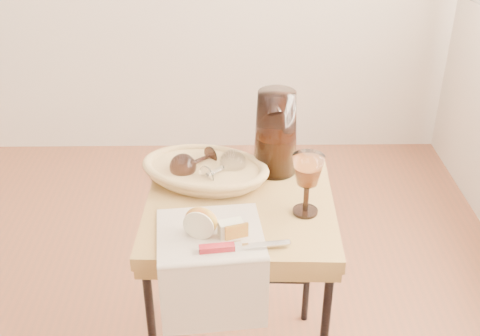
{
  "coord_description": "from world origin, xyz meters",
  "views": [
    {
      "loc": [
        0.66,
        -1.19,
        1.58
      ],
      "look_at": [
        0.68,
        0.18,
        0.79
      ],
      "focal_mm": 44.14,
      "sensor_mm": 36.0,
      "label": 1
    }
  ],
  "objects_px": {
    "tea_towel": "(210,233)",
    "wine_goblet": "(307,185)",
    "side_table": "(240,292)",
    "pitcher": "(276,132)",
    "table_knife": "(241,246)",
    "goblet_lying_b": "(222,168)",
    "bread_basket": "(205,172)",
    "goblet_lying_a": "(195,162)",
    "apple_half": "(201,221)"
  },
  "relations": [
    {
      "from": "goblet_lying_b",
      "to": "pitcher",
      "type": "xyz_separation_m",
      "value": [
        0.16,
        0.08,
        0.08
      ]
    },
    {
      "from": "pitcher",
      "to": "bread_basket",
      "type": "bearing_deg",
      "value": 179.3
    },
    {
      "from": "side_table",
      "to": "pitcher",
      "type": "distance_m",
      "value": 0.51
    },
    {
      "from": "goblet_lying_a",
      "to": "apple_half",
      "type": "bearing_deg",
      "value": 54.57
    },
    {
      "from": "bread_basket",
      "to": "table_knife",
      "type": "xyz_separation_m",
      "value": [
        0.1,
        -0.34,
        -0.01
      ]
    },
    {
      "from": "side_table",
      "to": "pitcher",
      "type": "xyz_separation_m",
      "value": [
        0.11,
        0.18,
        0.46
      ]
    },
    {
      "from": "wine_goblet",
      "to": "bread_basket",
      "type": "bearing_deg",
      "value": 147.4
    },
    {
      "from": "side_table",
      "to": "apple_half",
      "type": "xyz_separation_m",
      "value": [
        -0.1,
        -0.16,
        0.38
      ]
    },
    {
      "from": "tea_towel",
      "to": "wine_goblet",
      "type": "xyz_separation_m",
      "value": [
        0.26,
        0.1,
        0.09
      ]
    },
    {
      "from": "pitcher",
      "to": "apple_half",
      "type": "relative_size",
      "value": 3.41
    },
    {
      "from": "table_knife",
      "to": "goblet_lying_b",
      "type": "bearing_deg",
      "value": 91.51
    },
    {
      "from": "apple_half",
      "to": "table_knife",
      "type": "height_order",
      "value": "apple_half"
    },
    {
      "from": "side_table",
      "to": "table_knife",
      "type": "bearing_deg",
      "value": -89.93
    },
    {
      "from": "goblet_lying_b",
      "to": "wine_goblet",
      "type": "relative_size",
      "value": 0.72
    },
    {
      "from": "tea_towel",
      "to": "goblet_lying_b",
      "type": "relative_size",
      "value": 2.12
    },
    {
      "from": "bread_basket",
      "to": "pitcher",
      "type": "bearing_deg",
      "value": 30.84
    },
    {
      "from": "side_table",
      "to": "goblet_lying_b",
      "type": "height_order",
      "value": "goblet_lying_b"
    },
    {
      "from": "apple_half",
      "to": "goblet_lying_b",
      "type": "bearing_deg",
      "value": 94.84
    },
    {
      "from": "wine_goblet",
      "to": "goblet_lying_b",
      "type": "bearing_deg",
      "value": 145.32
    },
    {
      "from": "pitcher",
      "to": "wine_goblet",
      "type": "height_order",
      "value": "pitcher"
    },
    {
      "from": "goblet_lying_b",
      "to": "goblet_lying_a",
      "type": "bearing_deg",
      "value": 111.84
    },
    {
      "from": "bread_basket",
      "to": "goblet_lying_b",
      "type": "bearing_deg",
      "value": -5.78
    },
    {
      "from": "bread_basket",
      "to": "apple_half",
      "type": "xyz_separation_m",
      "value": [
        0.0,
        -0.28,
        0.02
      ]
    },
    {
      "from": "side_table",
      "to": "wine_goblet",
      "type": "bearing_deg",
      "value": -17.99
    },
    {
      "from": "goblet_lying_a",
      "to": "table_knife",
      "type": "distance_m",
      "value": 0.38
    },
    {
      "from": "apple_half",
      "to": "wine_goblet",
      "type": "bearing_deg",
      "value": 35.63
    },
    {
      "from": "side_table",
      "to": "goblet_lying_b",
      "type": "xyz_separation_m",
      "value": [
        -0.05,
        0.1,
        0.39
      ]
    },
    {
      "from": "pitcher",
      "to": "side_table",
      "type": "bearing_deg",
      "value": -137.22
    },
    {
      "from": "bread_basket",
      "to": "table_knife",
      "type": "distance_m",
      "value": 0.36
    },
    {
      "from": "tea_towel",
      "to": "goblet_lying_a",
      "type": "bearing_deg",
      "value": 93.98
    },
    {
      "from": "tea_towel",
      "to": "wine_goblet",
      "type": "distance_m",
      "value": 0.29
    },
    {
      "from": "goblet_lying_b",
      "to": "apple_half",
      "type": "distance_m",
      "value": 0.26
    },
    {
      "from": "pitcher",
      "to": "wine_goblet",
      "type": "distance_m",
      "value": 0.25
    },
    {
      "from": "pitcher",
      "to": "table_knife",
      "type": "xyz_separation_m",
      "value": [
        -0.11,
        -0.4,
        -0.11
      ]
    },
    {
      "from": "tea_towel",
      "to": "table_knife",
      "type": "bearing_deg",
      "value": -46.16
    },
    {
      "from": "tea_towel",
      "to": "bread_basket",
      "type": "relative_size",
      "value": 0.8
    },
    {
      "from": "tea_towel",
      "to": "goblet_lying_a",
      "type": "height_order",
      "value": "goblet_lying_a"
    },
    {
      "from": "tea_towel",
      "to": "bread_basket",
      "type": "bearing_deg",
      "value": 88.39
    },
    {
      "from": "goblet_lying_b",
      "to": "apple_half",
      "type": "xyz_separation_m",
      "value": [
        -0.05,
        -0.26,
        -0.01
      ]
    },
    {
      "from": "bread_basket",
      "to": "goblet_lying_a",
      "type": "height_order",
      "value": "goblet_lying_a"
    },
    {
      "from": "table_knife",
      "to": "tea_towel",
      "type": "bearing_deg",
      "value": 132.4
    },
    {
      "from": "table_knife",
      "to": "pitcher",
      "type": "bearing_deg",
      "value": 67.13
    },
    {
      "from": "pitcher",
      "to": "apple_half",
      "type": "bearing_deg",
      "value": -137.52
    },
    {
      "from": "goblet_lying_b",
      "to": "table_knife",
      "type": "height_order",
      "value": "goblet_lying_b"
    },
    {
      "from": "apple_half",
      "to": "table_knife",
      "type": "xyz_separation_m",
      "value": [
        0.1,
        -0.06,
        -0.03
      ]
    },
    {
      "from": "apple_half",
      "to": "tea_towel",
      "type": "bearing_deg",
      "value": 27.96
    },
    {
      "from": "side_table",
      "to": "table_knife",
      "type": "xyz_separation_m",
      "value": [
        0.0,
        -0.22,
        0.35
      ]
    },
    {
      "from": "tea_towel",
      "to": "bread_basket",
      "type": "height_order",
      "value": "bread_basket"
    },
    {
      "from": "tea_towel",
      "to": "pitcher",
      "type": "xyz_separation_m",
      "value": [
        0.19,
        0.33,
        0.13
      ]
    },
    {
      "from": "tea_towel",
      "to": "goblet_lying_a",
      "type": "relative_size",
      "value": 2.09
    }
  ]
}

